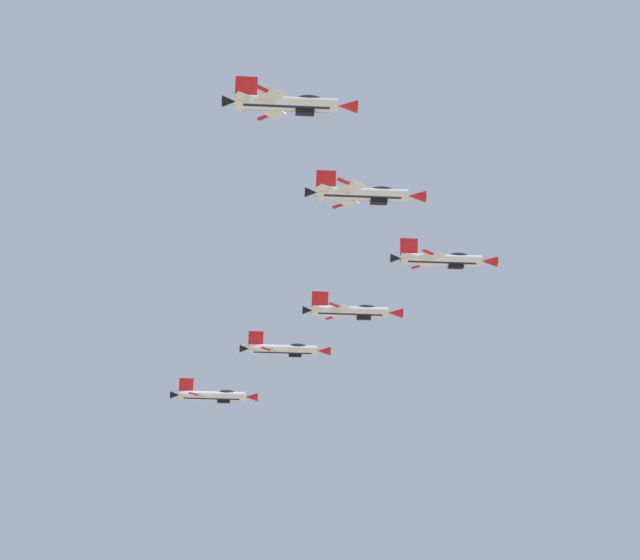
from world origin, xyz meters
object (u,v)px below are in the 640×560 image
at_px(fighter_jet_left_wing, 352,312).
at_px(fighter_jet_trail_slot, 214,396).
at_px(fighter_jet_lead, 443,260).
at_px(fighter_jet_right_wing, 364,194).
at_px(fighter_jet_left_outer, 285,350).
at_px(fighter_jet_right_outer, 289,104).

height_order(fighter_jet_left_wing, fighter_jet_trail_slot, fighter_jet_left_wing).
bearing_deg(fighter_jet_trail_slot, fighter_jet_lead, 43.60).
xyz_separation_m(fighter_jet_right_wing, fighter_jet_left_outer, (-20.30, 37.51, 3.30)).
distance_m(fighter_jet_right_outer, fighter_jet_trail_slot, 67.10).
bearing_deg(fighter_jet_right_wing, fighter_jet_left_outer, -166.49).
xyz_separation_m(fighter_jet_left_wing, fighter_jet_right_outer, (-0.07, -41.31, 0.00)).
distance_m(fighter_jet_left_wing, fighter_jet_right_wing, 26.28).
relative_size(fighter_jet_left_wing, fighter_jet_right_outer, 1.00).
distance_m(fighter_jet_left_outer, fighter_jet_right_outer, 55.17).
distance_m(fighter_jet_right_wing, fighter_jet_left_outer, 42.78).
xyz_separation_m(fighter_jet_lead, fighter_jet_left_outer, (-29.26, 19.96, 1.40)).
xyz_separation_m(fighter_jet_lead, fighter_jet_left_wing, (-15.19, 7.98, -1.31)).
bearing_deg(fighter_jet_left_outer, fighter_jet_lead, 40.78).
height_order(fighter_jet_right_wing, fighter_jet_trail_slot, fighter_jet_trail_slot).
xyz_separation_m(fighter_jet_lead, fighter_jet_right_wing, (-8.96, -17.55, -1.90)).
height_order(fighter_jet_right_wing, fighter_jet_left_outer, fighter_jet_left_outer).
bearing_deg(fighter_jet_left_wing, fighter_jet_right_wing, -1.19).
bearing_deg(fighter_jet_right_wing, fighter_jet_lead, 138.04).
xyz_separation_m(fighter_jet_left_outer, fighter_jet_right_outer, (13.99, -53.30, -2.71)).
bearing_deg(fighter_jet_left_wing, fighter_jet_trail_slot, -138.26).
relative_size(fighter_jet_left_wing, fighter_jet_trail_slot, 1.00).
xyz_separation_m(fighter_jet_lead, fighter_jet_trail_slot, (-44.32, 27.14, -1.85)).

